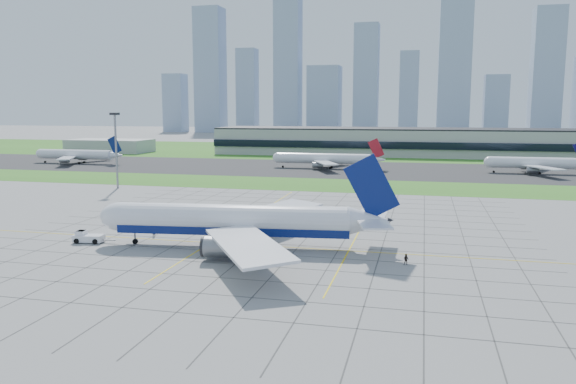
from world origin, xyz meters
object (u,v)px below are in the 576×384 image
Objects in this scene: crew_far at (406,259)px; distant_jet_1 at (325,159)px; airliner at (235,222)px; pushback_tug at (87,237)px; distant_jet_0 at (76,154)px; light_mast at (116,141)px; crew_near at (154,232)px; distant_jet_2 at (533,163)px.

crew_far is 160.03m from distant_jet_1.
airliner is 30.93m from pushback_tug.
pushback_tug is at bearing -98.22° from distant_jet_1.
pushback_tug is 179.14m from distant_jet_0.
pushback_tug is (35.59, -72.57, -15.11)m from light_mast.
distant_jet_0 is 124.08m from distant_jet_1.
crew_near is (-19.77, 4.55, -4.12)m from airliner.
pushback_tug reaches higher than crew_far.
light_mast is 82.23m from pushback_tug.
pushback_tug is 154.37m from distant_jet_1.
airliner is at bearing -86.77° from distant_jet_1.
distant_jet_0 is (-165.26, 149.11, 3.51)m from crew_far.
light_mast is at bearing 127.10° from airliner.
light_mast is 124.72m from crew_far.
crew_far is 222.61m from distant_jet_0.
light_mast is at bearing 109.55° from pushback_tug.
crew_near is at bearing -178.26° from crew_far.
airliner is at bearing -47.39° from distant_jet_0.
crew_far is at bearing -8.22° from pushback_tug.
crew_far is at bearing -36.94° from light_mast.
pushback_tug is at bearing 179.72° from airliner.
distant_jet_0 is at bearing 118.10° from pushback_tug.
pushback_tug is at bearing -63.87° from light_mast.
distant_jet_2 is at bearing 11.15° from crew_near.
pushback_tug is 188.86m from distant_jet_2.
pushback_tug is (-30.49, -3.37, -4.03)m from airliner.
distant_jet_0 is 212.62m from distant_jet_2.
airliner is 169.76m from distant_jet_2.
distant_jet_1 is (22.06, 152.75, 3.42)m from pushback_tug.
light_mast is 0.43× the size of airliner.
distant_jet_2 is at bearing 0.17° from distant_jet_1.
distant_jet_0 is (-66.31, 74.72, -11.69)m from light_mast.
light_mast is 13.12× the size of crew_near.
pushback_tug is 4.47× the size of crew_far.
crew_far reaches higher than crew_near.
light_mast is 2.93× the size of pushback_tug.
crew_near is (46.31, -64.66, -15.21)m from light_mast.
crew_near is at bearing -51.06° from distant_jet_0.
light_mast is 99.44m from distant_jet_1.
airliner reaches higher than crew_near.
distant_jet_1 is (-8.42, 149.38, -0.61)m from airliner.
pushback_tug is 0.18× the size of distant_jet_1.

